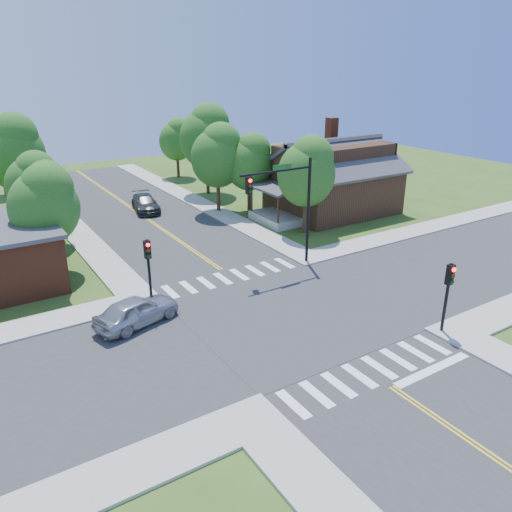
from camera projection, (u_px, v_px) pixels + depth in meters
ground at (288, 316)px, 27.05m from camera, size 100.00×100.00×0.00m
road_ns at (288, 316)px, 27.05m from camera, size 10.00×90.00×0.04m
road_ew at (288, 316)px, 27.05m from camera, size 90.00×10.00×0.04m
intersection_patch at (288, 316)px, 27.05m from camera, size 10.20×10.20×0.06m
sidewalk_ne at (325, 206)px, 47.34m from camera, size 40.00×40.00×0.14m
crosswalk_north at (231, 276)px, 31.91m from camera, size 8.85×2.00×0.01m
crosswalk_south at (369, 371)px, 22.17m from camera, size 8.85×2.00×0.01m
centerline at (288, 315)px, 27.04m from camera, size 0.30×90.00×0.01m
stop_bar at (432, 370)px, 22.33m from camera, size 4.60×0.45×0.09m
signal_mast_ne at (288, 197)px, 31.62m from camera, size 5.30×0.42×7.20m
signal_pole_se at (449, 285)px, 24.46m from camera, size 0.34×0.42×3.80m
signal_pole_nw at (148, 259)px, 27.66m from camera, size 0.34×0.42×3.80m
house_ne at (332, 176)px, 44.55m from camera, size 13.05×8.80×7.11m
tree_e_a at (308, 170)px, 38.28m from camera, size 4.56×4.34×7.76m
tree_e_b at (250, 160)px, 43.91m from camera, size 4.22×4.01×7.18m
tree_e_c at (207, 135)px, 49.68m from camera, size 5.38×5.11×9.15m
tree_e_d at (177, 138)px, 57.56m from camera, size 4.05×3.85×6.89m
tree_w_a at (45, 202)px, 30.79m from camera, size 4.27×4.06×7.26m
tree_w_b at (34, 182)px, 37.15m from camera, size 4.02×3.82×6.84m
tree_w_c at (13, 149)px, 42.01m from camera, size 5.32×5.05×9.04m
tree_w_d at (0, 156)px, 49.81m from camera, size 3.61×3.43×6.14m
tree_house at (218, 154)px, 43.75m from camera, size 4.73×4.49×8.03m
tree_bldg at (45, 190)px, 35.89m from camera, size 3.77×3.58×6.41m
car_silver at (137, 311)px, 25.93m from camera, size 4.28×5.56×1.56m
car_dgrey at (145, 204)px, 45.55m from camera, size 3.78×5.70×1.45m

